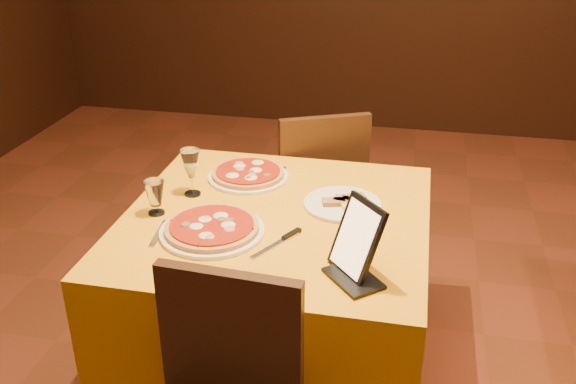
% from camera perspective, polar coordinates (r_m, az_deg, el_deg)
% --- Properties ---
extents(main_table, '(1.10, 1.10, 0.75)m').
position_cam_1_polar(main_table, '(2.54, -1.03, -9.58)').
color(main_table, orange).
rests_on(main_table, floor).
extents(chair_main_far, '(0.61, 0.61, 0.91)m').
position_cam_1_polar(chair_main_far, '(3.20, 2.25, 0.10)').
color(chair_main_far, black).
rests_on(chair_main_far, floor).
extents(pizza_near, '(0.36, 0.36, 0.03)m').
position_cam_1_polar(pizza_near, '(2.24, -6.77, -3.30)').
color(pizza_near, white).
rests_on(pizza_near, main_table).
extents(pizza_far, '(0.33, 0.33, 0.03)m').
position_cam_1_polar(pizza_far, '(2.63, -3.57, 1.52)').
color(pizza_far, white).
rests_on(pizza_far, main_table).
extents(cutlet_dish, '(0.29, 0.29, 0.03)m').
position_cam_1_polar(cutlet_dish, '(2.41, 4.86, -0.96)').
color(cutlet_dish, white).
rests_on(cutlet_dish, main_table).
extents(wine_glass, '(0.09, 0.09, 0.19)m').
position_cam_1_polar(wine_glass, '(2.48, -8.61, 1.75)').
color(wine_glass, '#F2FA8E').
rests_on(wine_glass, main_table).
extents(water_glass, '(0.08, 0.08, 0.13)m').
position_cam_1_polar(water_glass, '(2.37, -11.73, -0.50)').
color(water_glass, silver).
rests_on(water_glass, main_table).
extents(tablet, '(0.19, 0.20, 0.23)m').
position_cam_1_polar(tablet, '(1.97, 6.14, -4.09)').
color(tablet, black).
rests_on(tablet, main_table).
extents(knife, '(0.13, 0.21, 0.01)m').
position_cam_1_polar(knife, '(2.15, -1.16, -4.72)').
color(knife, silver).
rests_on(knife, main_table).
extents(fork_near, '(0.04, 0.18, 0.01)m').
position_cam_1_polar(fork_near, '(2.26, -11.39, -3.62)').
color(fork_near, '#ACABB2').
rests_on(fork_near, main_table).
extents(fork_far, '(0.03, 0.14, 0.01)m').
position_cam_1_polar(fork_far, '(2.66, -0.51, 1.62)').
color(fork_far, silver).
rests_on(fork_far, main_table).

